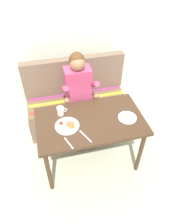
{
  "coord_description": "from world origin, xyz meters",
  "views": [
    {
      "loc": [
        -0.44,
        -1.62,
        2.39
      ],
      "look_at": [
        0.0,
        0.15,
        0.72
      ],
      "focal_mm": 34.02,
      "sensor_mm": 36.0,
      "label": 1
    }
  ],
  "objects_px": {
    "table": "(90,125)",
    "couch": "(77,104)",
    "plate_breakfast": "(67,126)",
    "knife": "(85,136)",
    "coffee_mug": "(61,111)",
    "fork": "(69,143)",
    "person": "(79,89)",
    "plate_eggs": "(127,118)"
  },
  "relations": [
    {
      "from": "person",
      "to": "coffee_mug",
      "type": "xyz_separation_m",
      "value": [
        -0.3,
        -0.41,
        0.04
      ]
    },
    {
      "from": "plate_breakfast",
      "to": "coffee_mug",
      "type": "distance_m",
      "value": 0.22
    },
    {
      "from": "fork",
      "to": "coffee_mug",
      "type": "bearing_deg",
      "value": 70.93
    },
    {
      "from": "couch",
      "to": "coffee_mug",
      "type": "relative_size",
      "value": 12.2
    },
    {
      "from": "coffee_mug",
      "to": "fork",
      "type": "relative_size",
      "value": 0.69
    },
    {
      "from": "couch",
      "to": "coffee_mug",
      "type": "bearing_deg",
      "value": -117.05
    },
    {
      "from": "couch",
      "to": "knife",
      "type": "xyz_separation_m",
      "value": [
        -0.11,
        -0.98,
        0.4
      ]
    },
    {
      "from": "plate_breakfast",
      "to": "coffee_mug",
      "type": "relative_size",
      "value": 2.22
    },
    {
      "from": "table",
      "to": "plate_eggs",
      "type": "distance_m",
      "value": 0.43
    },
    {
      "from": "person",
      "to": "fork",
      "type": "xyz_separation_m",
      "value": [
        -0.29,
        -0.86,
        -0.01
      ]
    },
    {
      "from": "table",
      "to": "coffee_mug",
      "type": "distance_m",
      "value": 0.37
    },
    {
      "from": "plate_eggs",
      "to": "table",
      "type": "bearing_deg",
      "value": 170.73
    },
    {
      "from": "coffee_mug",
      "to": "couch",
      "type": "bearing_deg",
      "value": 62.95
    },
    {
      "from": "plate_breakfast",
      "to": "knife",
      "type": "xyz_separation_m",
      "value": [
        0.16,
        -0.19,
        -0.01
      ]
    },
    {
      "from": "plate_breakfast",
      "to": "knife",
      "type": "relative_size",
      "value": 1.31
    },
    {
      "from": "table",
      "to": "plate_breakfast",
      "type": "relative_size",
      "value": 4.57
    },
    {
      "from": "couch",
      "to": "person",
      "type": "height_order",
      "value": "person"
    },
    {
      "from": "table",
      "to": "coffee_mug",
      "type": "relative_size",
      "value": 10.17
    },
    {
      "from": "fork",
      "to": "plate_breakfast",
      "type": "bearing_deg",
      "value": 63.06
    },
    {
      "from": "couch",
      "to": "plate_breakfast",
      "type": "bearing_deg",
      "value": -108.26
    },
    {
      "from": "knife",
      "to": "fork",
      "type": "bearing_deg",
      "value": 170.64
    },
    {
      "from": "plate_eggs",
      "to": "fork",
      "type": "distance_m",
      "value": 0.73
    },
    {
      "from": "table",
      "to": "fork",
      "type": "height_order",
      "value": "fork"
    },
    {
      "from": "plate_eggs",
      "to": "fork",
      "type": "relative_size",
      "value": 1.22
    },
    {
      "from": "fork",
      "to": "knife",
      "type": "distance_m",
      "value": 0.19
    },
    {
      "from": "person",
      "to": "plate_breakfast",
      "type": "xyz_separation_m",
      "value": [
        -0.26,
        -0.62,
        0.0
      ]
    },
    {
      "from": "coffee_mug",
      "to": "knife",
      "type": "distance_m",
      "value": 0.44
    },
    {
      "from": "plate_breakfast",
      "to": "fork",
      "type": "relative_size",
      "value": 1.54
    },
    {
      "from": "plate_breakfast",
      "to": "couch",
      "type": "bearing_deg",
      "value": 71.74
    },
    {
      "from": "table",
      "to": "couch",
      "type": "height_order",
      "value": "couch"
    },
    {
      "from": "plate_breakfast",
      "to": "table",
      "type": "bearing_deg",
      "value": 7.25
    },
    {
      "from": "knife",
      "to": "couch",
      "type": "bearing_deg",
      "value": 59.96
    },
    {
      "from": "table",
      "to": "fork",
      "type": "xyz_separation_m",
      "value": [
        -0.29,
        -0.27,
        0.08
      ]
    },
    {
      "from": "table",
      "to": "person",
      "type": "distance_m",
      "value": 0.6
    },
    {
      "from": "person",
      "to": "coffee_mug",
      "type": "distance_m",
      "value": 0.51
    },
    {
      "from": "couch",
      "to": "plate_breakfast",
      "type": "distance_m",
      "value": 0.94
    },
    {
      "from": "plate_eggs",
      "to": "knife",
      "type": "distance_m",
      "value": 0.54
    },
    {
      "from": "couch",
      "to": "fork",
      "type": "distance_m",
      "value": 1.14
    },
    {
      "from": "coffee_mug",
      "to": "fork",
      "type": "bearing_deg",
      "value": -88.72
    },
    {
      "from": "person",
      "to": "fork",
      "type": "height_order",
      "value": "person"
    },
    {
      "from": "knife",
      "to": "coffee_mug",
      "type": "bearing_deg",
      "value": 92.2
    },
    {
      "from": "knife",
      "to": "plate_eggs",
      "type": "bearing_deg",
      "value": -7.5
    }
  ]
}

